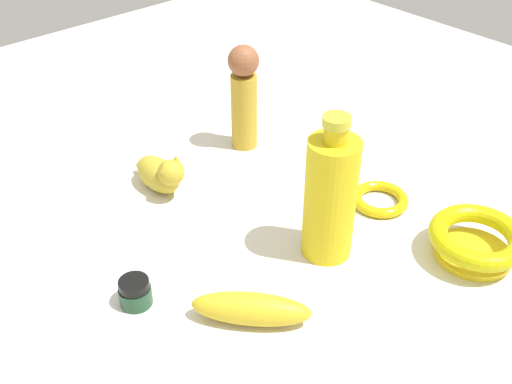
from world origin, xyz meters
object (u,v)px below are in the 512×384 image
Objects in this scene: nail_polish_jar at (134,291)px; person_figure_adult at (244,94)px; bangle at (380,199)px; bowl at (477,240)px; bottle_tall at (330,197)px; banana at (251,309)px; cat_figurine at (161,173)px.

nail_polish_jar is 0.45m from person_figure_adult.
bangle is 0.67× the size of bowl.
banana is at bearing -170.17° from bottle_tall.
bottle_tall is 1.45× the size of banana.
person_figure_adult reaches higher than bowl.
banana is at bearing -129.80° from person_figure_adult.
cat_figurine is at bearing -174.90° from person_figure_adult.
bottle_tall is 0.23m from bowl.
cat_figurine is at bearing 107.96° from bottle_tall.
person_figure_adult reaches higher than cat_figurine.
bottle_tall reaches higher than banana.
person_figure_adult is at bearing 5.10° from cat_figurine.
banana is (-0.08, -0.33, -0.01)m from cat_figurine.
nail_polish_jar is at bearing 159.67° from bottle_tall.
cat_figurine is at bearing 132.28° from bangle.
person_figure_adult is at bearing 28.92° from nail_polish_jar.
bottle_tall is at bearing -20.33° from nail_polish_jar.
banana reaches higher than bangle.
banana is (-0.29, -0.35, -0.09)m from person_figure_adult.
person_figure_adult is 1.42× the size of bowl.
bangle is 0.18m from bottle_tall.
person_figure_adult is at bearing -81.41° from banana.
nail_polish_jar is 0.51m from bowl.
bangle is at bearing -10.74° from nail_polish_jar.
bottle_tall is at bearing -121.78° from banana.
bottle_tall reaches higher than nail_polish_jar.
bangle is 0.34m from banana.
bottle_tall is at bearing 134.58° from bowl.
nail_polish_jar is 0.27m from cat_figurine.
bangle is 0.47× the size of person_figure_adult.
banana is (-0.34, -0.05, 0.01)m from bangle.
nail_polish_jar is 0.17m from banana.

